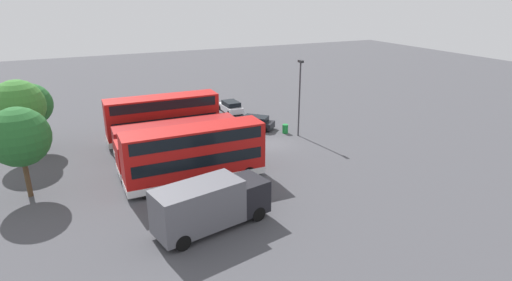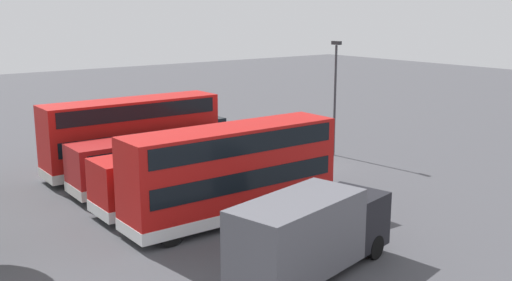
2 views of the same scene
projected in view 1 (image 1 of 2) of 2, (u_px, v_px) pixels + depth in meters
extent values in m
plane|color=#47474C|center=(271.00, 144.00, 41.15)|extent=(140.00, 140.00, 0.00)
cube|color=#B71411|center=(195.00, 154.00, 32.06)|extent=(2.59, 10.82, 4.20)
cube|color=silver|center=(196.00, 175.00, 32.68)|extent=(2.63, 10.86, 0.55)
cube|color=black|center=(195.00, 156.00, 32.13)|extent=(2.65, 10.02, 0.90)
cube|color=black|center=(194.00, 135.00, 31.55)|extent=(2.65, 10.02, 0.90)
cube|color=black|center=(259.00, 146.00, 34.28)|extent=(2.25, 0.07, 1.10)
cylinder|color=black|center=(238.00, 163.00, 35.25)|extent=(0.30, 1.10, 1.10)
cylinder|color=black|center=(249.00, 173.00, 33.33)|extent=(0.30, 1.10, 1.10)
cylinder|color=black|center=(141.00, 180.00, 32.08)|extent=(0.30, 1.10, 1.10)
cylinder|color=black|center=(147.00, 192.00, 30.16)|extent=(0.30, 1.10, 1.10)
cube|color=#B71411|center=(181.00, 150.00, 35.06)|extent=(2.59, 10.44, 2.60)
cube|color=silver|center=(182.00, 161.00, 35.40)|extent=(2.63, 10.48, 0.55)
cube|color=black|center=(181.00, 143.00, 34.85)|extent=(2.65, 9.64, 0.90)
cube|color=black|center=(239.00, 135.00, 36.93)|extent=(2.25, 0.07, 1.10)
cylinder|color=black|center=(220.00, 151.00, 37.90)|extent=(0.30, 1.10, 1.10)
cylinder|color=black|center=(229.00, 159.00, 35.98)|extent=(0.30, 1.10, 1.10)
cylinder|color=black|center=(134.00, 165.00, 34.88)|extent=(0.30, 1.10, 1.10)
cylinder|color=black|center=(139.00, 175.00, 32.96)|extent=(0.30, 1.10, 1.10)
cube|color=#A51919|center=(177.00, 136.00, 38.44)|extent=(2.77, 11.15, 2.60)
cube|color=silver|center=(177.00, 146.00, 38.79)|extent=(2.81, 11.19, 0.55)
cube|color=black|center=(176.00, 130.00, 38.24)|extent=(2.82, 10.35, 0.90)
cube|color=black|center=(233.00, 122.00, 40.37)|extent=(2.25, 0.11, 1.10)
cylinder|color=black|center=(216.00, 137.00, 41.36)|extent=(0.32, 1.11, 1.10)
cylinder|color=black|center=(224.00, 145.00, 39.43)|extent=(0.32, 1.11, 1.10)
cylinder|color=black|center=(130.00, 150.00, 38.19)|extent=(0.32, 1.11, 1.10)
cylinder|color=black|center=(133.00, 158.00, 36.26)|extent=(0.32, 1.11, 1.10)
cube|color=#B71411|center=(163.00, 117.00, 41.33)|extent=(2.71, 10.92, 4.20)
cube|color=silver|center=(164.00, 135.00, 41.94)|extent=(2.75, 10.96, 0.55)
cube|color=black|center=(163.00, 119.00, 41.39)|extent=(2.76, 10.12, 0.90)
cube|color=black|center=(162.00, 103.00, 40.82)|extent=(2.76, 10.12, 0.90)
cube|color=black|center=(216.00, 113.00, 43.50)|extent=(2.25, 0.09, 1.10)
cylinder|color=black|center=(200.00, 127.00, 44.49)|extent=(0.32, 1.10, 1.10)
cylinder|color=black|center=(206.00, 133.00, 42.56)|extent=(0.32, 1.10, 1.10)
cylinder|color=black|center=(121.00, 137.00, 41.37)|extent=(0.32, 1.10, 1.10)
cylinder|color=black|center=(124.00, 145.00, 39.44)|extent=(0.32, 1.10, 1.10)
cube|color=#595960|center=(198.00, 206.00, 25.58)|extent=(3.59, 5.90, 2.80)
cube|color=black|center=(248.00, 194.00, 27.81)|extent=(2.86, 2.48, 2.20)
cylinder|color=black|center=(238.00, 201.00, 28.99)|extent=(0.48, 1.04, 1.00)
cylinder|color=black|center=(258.00, 214.00, 27.30)|extent=(0.48, 1.04, 1.00)
cylinder|color=black|center=(166.00, 226.00, 25.87)|extent=(0.48, 1.04, 1.00)
cylinder|color=black|center=(183.00, 243.00, 24.18)|extent=(0.48, 1.04, 1.00)
cube|color=silver|center=(231.00, 108.00, 51.83)|extent=(4.10, 1.88, 0.70)
cube|color=black|center=(231.00, 104.00, 51.45)|extent=(2.47, 1.69, 0.55)
cylinder|color=black|center=(220.00, 108.00, 52.77)|extent=(0.64, 0.23, 0.64)
cylinder|color=black|center=(232.00, 106.00, 53.44)|extent=(0.64, 0.23, 0.64)
cylinder|color=black|center=(229.00, 113.00, 50.35)|extent=(0.64, 0.23, 0.64)
cylinder|color=black|center=(241.00, 112.00, 51.02)|extent=(0.64, 0.23, 0.64)
cube|color=black|center=(254.00, 124.00, 45.61)|extent=(4.29, 4.33, 0.70)
cube|color=black|center=(256.00, 119.00, 45.34)|extent=(2.98, 2.99, 0.55)
cylinder|color=black|center=(238.00, 127.00, 45.46)|extent=(0.61, 0.61, 0.64)
cylinder|color=black|center=(243.00, 122.00, 46.88)|extent=(0.61, 0.61, 0.64)
cylinder|color=black|center=(265.00, 129.00, 44.49)|extent=(0.61, 0.61, 0.64)
cylinder|color=black|center=(270.00, 125.00, 45.91)|extent=(0.61, 0.61, 0.64)
cylinder|color=#38383D|center=(299.00, 100.00, 42.33)|extent=(0.16, 0.16, 7.56)
cube|color=#262628|center=(301.00, 61.00, 41.01)|extent=(0.70, 0.30, 0.24)
cylinder|color=#197F33|center=(285.00, 129.00, 44.20)|extent=(0.60, 0.60, 0.95)
cylinder|color=#4C3823|center=(36.00, 134.00, 39.13)|extent=(0.36, 0.36, 3.11)
sphere|color=#236028|center=(31.00, 104.00, 38.15)|extent=(3.85, 3.85, 3.85)
cylinder|color=#4C3823|center=(27.00, 177.00, 30.25)|extent=(0.36, 0.36, 3.12)
sphere|color=#236028|center=(19.00, 137.00, 29.22)|extent=(4.25, 4.25, 4.25)
cylinder|color=#4C3823|center=(25.00, 141.00, 37.14)|extent=(0.36, 0.36, 3.34)
sphere|color=#387A2D|center=(18.00, 105.00, 36.05)|extent=(4.48, 4.48, 4.48)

